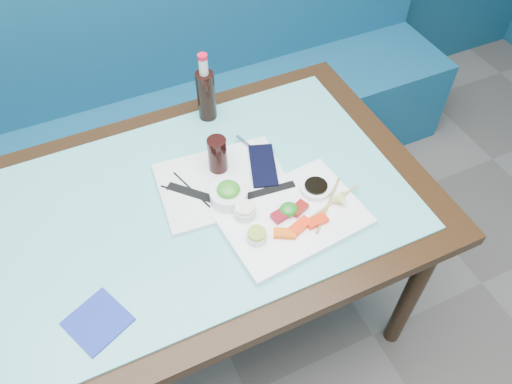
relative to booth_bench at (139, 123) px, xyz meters
name	(u,v)px	position (x,y,z in m)	size (l,w,h in m)	color
booth_bench	(139,123)	(0.00, 0.00, 0.00)	(3.00, 0.56, 1.17)	navy
dining_table	(199,221)	(0.00, -0.84, 0.29)	(1.40, 0.90, 0.75)	black
glass_top	(196,203)	(0.00, -0.84, 0.38)	(1.22, 0.76, 0.01)	#5CB9B7
sashimi_plate	(291,217)	(0.23, -1.01, 0.39)	(0.39, 0.28, 0.02)	white
salmon_left	(285,234)	(0.18, -1.06, 0.41)	(0.06, 0.03, 0.01)	#E95609
salmon_mid	(300,226)	(0.23, -1.06, 0.41)	(0.06, 0.03, 0.02)	#FF2D0A
salmon_right	(317,221)	(0.28, -1.06, 0.41)	(0.06, 0.03, 0.02)	red
tuna_left	(281,215)	(0.20, -1.00, 0.41)	(0.06, 0.03, 0.02)	maroon
tuna_right	(299,208)	(0.25, -1.00, 0.41)	(0.05, 0.03, 0.02)	maroon
seaweed_garnish	(289,209)	(0.22, -1.00, 0.42)	(0.05, 0.05, 0.03)	#1B751B
ramekin_wasabi	(257,237)	(0.10, -1.04, 0.41)	(0.06, 0.06, 0.02)	white
wasabi_fill	(257,233)	(0.10, -1.04, 0.43)	(0.05, 0.05, 0.01)	#89AA36
ramekin_ginger	(245,212)	(0.11, -0.95, 0.42)	(0.06, 0.06, 0.03)	silver
ginger_fill	(245,208)	(0.11, -0.95, 0.43)	(0.05, 0.05, 0.01)	#FFE7D1
soy_dish	(316,188)	(0.33, -0.96, 0.41)	(0.09, 0.09, 0.02)	white
soy_fill	(316,186)	(0.33, -0.96, 0.42)	(0.07, 0.07, 0.01)	black
lemon_wedge	(342,201)	(0.37, -1.04, 0.42)	(0.04, 0.04, 0.03)	#DFE16A
chopstick_sleeve	(271,190)	(0.21, -0.90, 0.41)	(0.15, 0.02, 0.00)	black
wooden_chopstick_a	(328,205)	(0.34, -1.02, 0.41)	(0.01, 0.01, 0.22)	#9A8448
wooden_chopstick_b	(331,203)	(0.35, -1.02, 0.41)	(0.01, 0.01, 0.22)	tan
serving_tray	(223,183)	(0.10, -0.81, 0.39)	(0.38, 0.28, 0.01)	white
paper_placemat	(222,181)	(0.10, -0.81, 0.40)	(0.32, 0.22, 0.00)	white
seaweed_bowl	(229,195)	(0.09, -0.88, 0.42)	(0.11, 0.11, 0.04)	white
seaweed_salad	(228,189)	(0.09, -0.88, 0.45)	(0.07, 0.07, 0.03)	#308F21
cola_glass	(218,155)	(0.11, -0.75, 0.46)	(0.06, 0.06, 0.12)	black
navy_pouch	(263,166)	(0.23, -0.81, 0.40)	(0.08, 0.17, 0.01)	black
fork	(247,145)	(0.23, -0.70, 0.40)	(0.01, 0.01, 0.10)	white
black_chopstick_a	(193,194)	(0.00, -0.82, 0.40)	(0.01, 0.01, 0.20)	black
black_chopstick_b	(195,193)	(0.01, -0.82, 0.40)	(0.01, 0.01, 0.21)	black
tray_sleeve	(194,193)	(0.00, -0.82, 0.40)	(0.03, 0.17, 0.00)	black
cola_bottle_body	(206,96)	(0.17, -0.50, 0.47)	(0.06, 0.06, 0.18)	black
cola_bottle_neck	(203,66)	(0.17, -0.50, 0.59)	(0.03, 0.03, 0.06)	silver
cola_bottle_cap	(202,57)	(0.17, -0.50, 0.62)	(0.03, 0.03, 0.01)	red
blue_napkin	(98,321)	(-0.35, -1.09, 0.39)	(0.13, 0.13, 0.01)	navy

